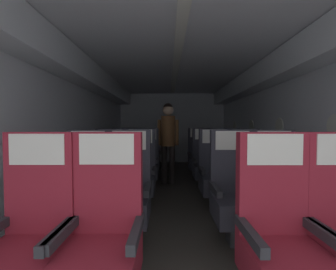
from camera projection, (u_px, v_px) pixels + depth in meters
name	position (u px, v px, depth m)	size (l,w,h in m)	color
ground	(176.00, 198.00, 3.80)	(3.64, 7.93, 0.02)	#3D3833
fuselage_shell	(175.00, 99.00, 4.01)	(3.52, 7.58, 2.30)	silver
seat_a_left_window	(29.00, 240.00, 1.40)	(0.48, 0.51, 1.13)	#38383D
seat_a_left_aisle	(102.00, 239.00, 1.42)	(0.48, 0.51, 1.13)	#38383D
seat_a_right_window	(280.00, 241.00, 1.39)	(0.48, 0.51, 1.13)	#38383D
seat_b_left_window	(84.00, 194.00, 2.35)	(0.48, 0.51, 1.13)	#38383D
seat_b_left_aisle	(127.00, 194.00, 2.36)	(0.48, 0.51, 1.13)	#38383D
seat_b_right_aisle	(277.00, 194.00, 2.37)	(0.48, 0.51, 1.13)	#38383D
seat_b_right_window	(234.00, 194.00, 2.35)	(0.48, 0.51, 1.13)	#38383D
seat_c_left_window	(108.00, 175.00, 3.32)	(0.48, 0.51, 1.13)	#38383D
seat_c_left_aisle	(139.00, 174.00, 3.33)	(0.48, 0.51, 1.13)	#38383D
seat_c_right_aisle	(245.00, 174.00, 3.32)	(0.48, 0.51, 1.13)	#38383D
seat_c_right_window	(215.00, 174.00, 3.33)	(0.48, 0.51, 1.13)	#38383D
seat_d_left_window	(122.00, 164.00, 4.26)	(0.48, 0.51, 1.13)	#38383D
seat_d_left_aisle	(146.00, 164.00, 4.29)	(0.48, 0.51, 1.13)	#38383D
seat_d_right_aisle	(228.00, 164.00, 4.28)	(0.48, 0.51, 1.13)	#38383D
seat_d_right_window	(204.00, 164.00, 4.29)	(0.48, 0.51, 1.13)	#38383D
seat_e_left_window	(130.00, 157.00, 5.23)	(0.48, 0.51, 1.13)	#38383D
seat_e_left_aisle	(149.00, 157.00, 5.25)	(0.48, 0.51, 1.13)	#38383D
seat_e_right_aisle	(217.00, 157.00, 5.25)	(0.48, 0.51, 1.13)	#38383D
seat_e_right_window	(198.00, 157.00, 5.23)	(0.48, 0.51, 1.13)	#38383D
flight_attendant	(167.00, 134.00, 4.66)	(0.43, 0.28, 1.64)	black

